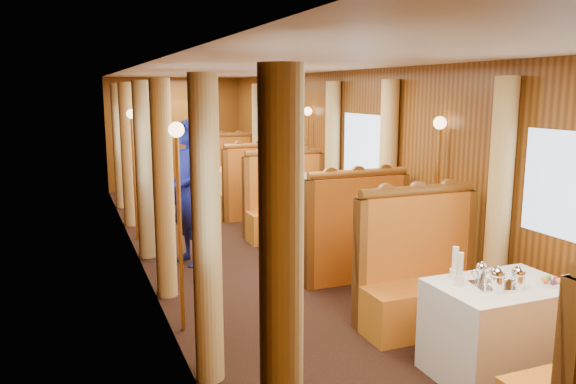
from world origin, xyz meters
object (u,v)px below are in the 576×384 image
rose_vase_far (240,159)px  passenger (293,192)px  steward (189,193)px  banquette_far_aft (226,177)px  fruit_plate (551,282)px  table_near (499,330)px  banquette_near_aft (423,283)px  teapot_left (497,282)px  table_mid (315,229)px  tea_tray (496,286)px  banquette_mid_aft (287,210)px  rose_vase_mid (315,189)px  teapot_back (481,275)px  banquette_mid_fwd (350,244)px  banquette_far_fwd (257,194)px  table_far (240,187)px  teapot_right (518,281)px

rose_vase_far → passenger: (0.01, -2.66, -0.19)m
rose_vase_far → steward: bearing=-117.1°
banquette_far_aft → fruit_plate: banquette_far_aft is taller
table_near → rose_vase_far: 6.99m
banquette_near_aft → teapot_left: (-0.16, -1.13, 0.40)m
table_mid → rose_vase_far: (-0.01, 3.47, 0.55)m
banquette_near_aft → tea_tray: banquette_near_aft is taller
tea_tray → banquette_mid_aft: bearing=88.9°
table_mid → rose_vase_mid: rose_vase_mid is taller
table_near → teapot_left: size_ratio=5.85×
table_near → tea_tray: bearing=-166.4°
tea_tray → rose_vase_mid: bearing=88.6°
teapot_back → fruit_plate: bearing=-15.8°
banquette_mid_fwd → teapot_left: 2.64m
banquette_far_fwd → fruit_plate: bearing=-86.8°
banquette_far_aft → banquette_mid_aft: bearing=-90.0°
steward → table_far: bearing=133.8°
banquette_near_aft → rose_vase_far: bearing=90.1°
table_far → rose_vase_mid: size_ratio=2.92×
banquette_mid_fwd → banquette_far_fwd: size_ratio=1.00×
banquette_mid_fwd → banquette_far_fwd: same height
banquette_far_fwd → teapot_left: (-0.16, -6.10, 0.40)m
teapot_back → fruit_plate: size_ratio=0.71×
steward → banquette_mid_aft: bearing=95.0°
teapot_right → teapot_back: bearing=97.4°
banquette_mid_aft → fruit_plate: banquette_mid_aft is taller
banquette_near_aft → rose_vase_far: banquette_near_aft is taller
banquette_far_fwd → rose_vase_far: bearing=90.5°
tea_tray → teapot_left: bearing=-129.4°
tea_tray → teapot_back: bearing=108.6°
banquette_mid_aft → tea_tray: size_ratio=3.94×
table_mid → banquette_far_aft: (0.00, 4.51, 0.05)m
table_mid → rose_vase_far: bearing=90.1°
table_mid → tea_tray: tea_tray is taller
fruit_plate → banquette_near_aft: bearing=106.3°
table_far → tea_tray: size_ratio=3.09×
banquette_far_fwd → passenger: size_ratio=1.76×
table_near → steward: size_ratio=0.56×
table_near → passenger: passenger is taller
table_mid → banquette_mid_fwd: 1.02m
table_near → banquette_mid_fwd: banquette_mid_fwd is taller
banquette_far_fwd → rose_vase_mid: bearing=-90.1°
banquette_far_fwd → passenger: banquette_far_fwd is taller
banquette_far_aft → teapot_right: banquette_far_aft is taller
banquette_near_aft → teapot_left: 1.21m
banquette_far_aft → rose_vase_mid: size_ratio=3.72×
rose_vase_mid → passenger: size_ratio=0.47×
table_near → banquette_near_aft: banquette_near_aft is taller
table_mid → teapot_right: 3.66m
table_far → banquette_near_aft: bearing=-90.0°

